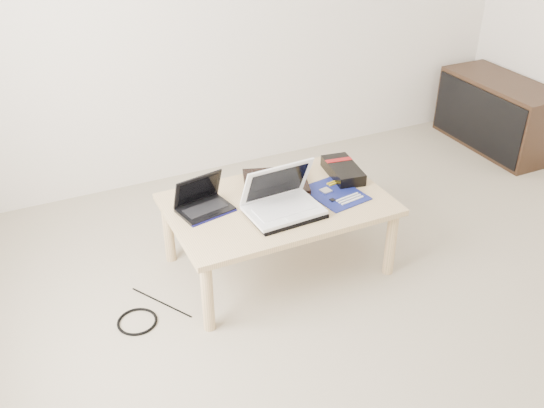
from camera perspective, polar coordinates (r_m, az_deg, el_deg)
name	(u,v)px	position (r m, az deg, el deg)	size (l,w,h in m)	color
ground	(417,343)	(2.90, 13.46, -12.56)	(4.00, 4.00, 0.00)	#B1A28F
coffee_table	(278,210)	(3.07, 0.57, -0.56)	(1.10, 0.70, 0.40)	#DEB885
media_cabinet	(498,114)	(4.74, 20.47, 7.93)	(0.41, 0.90, 0.50)	#3A2518
book	(276,182)	(3.19, 0.34, 2.07)	(0.40, 0.37, 0.03)	black
netbook	(203,203)	(2.98, -6.52, 0.11)	(0.28, 0.23, 0.18)	black
tablet	(283,199)	(3.06, 1.07, 0.46)	(0.28, 0.25, 0.01)	black
remote	(294,187)	(3.16, 2.10, 1.61)	(0.07, 0.23, 0.02)	#BBBCC1
neoprene_sleeve	(285,213)	(2.94, 1.23, -0.84)	(0.35, 0.25, 0.02)	black
white_laptop	(281,200)	(2.92, 0.89, 0.35)	(0.37, 0.27, 0.24)	white
motherboard	(336,193)	(3.13, 6.00, 1.02)	(0.29, 0.34, 0.01)	#0D1157
gpu_box	(343,170)	(3.30, 6.68, 3.17)	(0.19, 0.31, 0.06)	black
cable_coil	(257,203)	(3.02, -1.40, 0.07)	(0.10, 0.10, 0.01)	black
floor_cable_coil	(137,322)	(2.99, -12.57, -10.74)	(0.19, 0.19, 0.01)	black
floor_cable_trail	(161,302)	(3.08, -10.38, -9.09)	(0.01, 0.01, 0.39)	black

